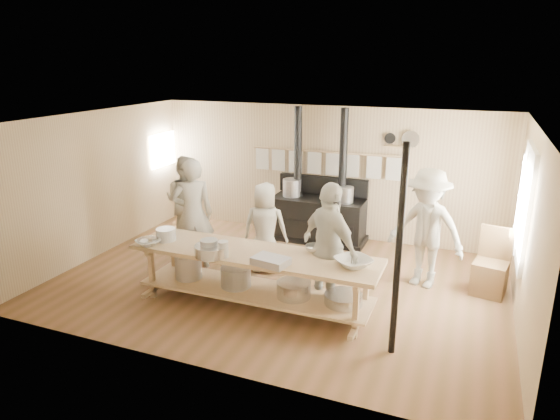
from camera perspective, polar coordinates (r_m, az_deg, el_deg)
The scene contains 24 objects.
ground at distance 8.16m, azimuth -0.22°, elevation -8.18°, with size 7.00×7.00×0.00m, color brown.
room_shell at distance 7.61m, azimuth -0.24°, elevation 2.95°, with size 7.00×7.00×7.00m.
window_right at distance 7.73m, azimuth 26.19°, elevation 0.45°, with size 0.09×1.50×1.65m.
left_opening at distance 10.97m, azimuth -13.23°, elevation 6.72°, with size 0.00×0.90×0.90m.
stove at distance 9.83m, azimuth 4.36°, elevation -0.51°, with size 1.90×0.75×2.60m.
towel_rail at distance 9.84m, azimuth 5.03°, elevation 5.68°, with size 3.00×0.04×0.47m.
back_wall_shelf at distance 9.48m, azimuth 13.73°, elevation 7.61°, with size 0.63×0.14×0.32m.
prep_table at distance 7.19m, azimuth -3.00°, elevation -7.24°, with size 3.60×0.90×0.85m.
support_post at distance 5.95m, azimuth 13.38°, elevation -4.87°, with size 0.08×0.08×2.60m, color black.
cook_far_left at distance 8.51m, azimuth -9.94°, elevation -0.48°, with size 0.69×0.46×1.91m, color beige.
cook_left at distance 9.63m, azimuth -10.68°, elevation 1.02°, with size 0.85×0.66×1.74m, color beige.
cook_center at distance 8.30m, azimuth -1.71°, elevation -2.04°, with size 0.75×0.49×1.53m, color beige.
cook_right at distance 6.99m, azimuth 5.70°, elevation -4.34°, with size 1.10×0.46×1.87m, color beige.
cook_by_window at distance 8.02m, azimuth 16.40°, elevation -2.06°, with size 1.22×0.70×1.89m, color beige.
chair at distance 8.31m, azimuth 22.86°, elevation -6.83°, with size 0.56×0.56×1.02m.
bowl_white_a at distance 7.54m, azimuth -14.84°, elevation -3.61°, with size 0.34×0.34×0.08m, color silver.
bowl_steel_a at distance 7.53m, azimuth -14.85°, elevation -3.56°, with size 0.31×0.31×0.10m, color silver.
bowl_white_b at distance 6.63m, azimuth 8.40°, elevation -5.93°, with size 0.46×0.46×0.11m, color silver.
bowl_steel_b at distance 7.06m, azimuth 4.03°, elevation -4.43°, with size 0.28×0.28×0.09m, color silver.
roasting_pan at distance 6.62m, azimuth -1.08°, elevation -5.85°, with size 0.46×0.31×0.10m, color #B2B2B7.
mixing_bowl_large at distance 6.97m, azimuth -7.83°, elevation -4.57°, with size 0.47×0.47×0.15m, color silver.
bucket_galv at distance 6.98m, azimuth -8.09°, elevation -4.25°, with size 0.24×0.24×0.22m, color gray.
deep_bowl_enamel at distance 7.66m, azimuth -12.90°, elevation -2.74°, with size 0.29×0.29×0.18m, color silver.
pitcher at distance 6.88m, azimuth -6.51°, elevation -4.48°, with size 0.15×0.15×0.23m, color silver.
Camera 1 is at (2.77, -6.85, 3.47)m, focal length 32.00 mm.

